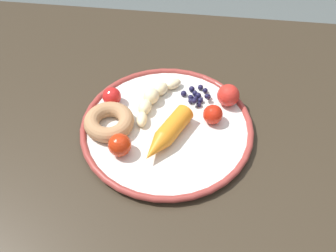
{
  "coord_description": "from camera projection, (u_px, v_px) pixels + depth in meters",
  "views": [
    {
      "loc": [
        0.06,
        -0.48,
        1.26
      ],
      "look_at": [
        0.0,
        -0.04,
        0.74
      ],
      "focal_mm": 39.45,
      "sensor_mm": 36.0,
      "label": 1
    }
  ],
  "objects": [
    {
      "name": "dining_table",
      "position": [
        169.0,
        145.0,
        0.79
      ],
      "size": [
        1.18,
        0.71,
        0.73
      ],
      "color": "#342A1D",
      "rests_on": "ground_plane"
    },
    {
      "name": "plate",
      "position": [
        168.0,
        127.0,
        0.68
      ],
      "size": [
        0.32,
        0.32,
        0.02
      ],
      "color": "silver",
      "rests_on": "dining_table"
    },
    {
      "name": "banana",
      "position": [
        154.0,
        98.0,
        0.71
      ],
      "size": [
        0.08,
        0.14,
        0.03
      ],
      "color": "beige",
      "rests_on": "plate"
    },
    {
      "name": "carrot_orange",
      "position": [
        167.0,
        134.0,
        0.65
      ],
      "size": [
        0.09,
        0.13,
        0.03
      ],
      "color": "orange",
      "rests_on": "plate"
    },
    {
      "name": "donut",
      "position": [
        109.0,
        122.0,
        0.67
      ],
      "size": [
        0.1,
        0.1,
        0.03
      ],
      "primitive_type": "torus",
      "rotation": [
        0.0,
        0.0,
        1.52
      ],
      "color": "#B07F54",
      "rests_on": "plate"
    },
    {
      "name": "blueberry_pile",
      "position": [
        197.0,
        96.0,
        0.72
      ],
      "size": [
        0.06,
        0.06,
        0.02
      ],
      "color": "#191638",
      "rests_on": "plate"
    },
    {
      "name": "tomato_near",
      "position": [
        213.0,
        114.0,
        0.67
      ],
      "size": [
        0.04,
        0.04,
        0.04
      ],
      "primitive_type": "sphere",
      "color": "red",
      "rests_on": "plate"
    },
    {
      "name": "tomato_mid",
      "position": [
        112.0,
        96.0,
        0.71
      ],
      "size": [
        0.04,
        0.04,
        0.04
      ],
      "primitive_type": "sphere",
      "color": "red",
      "rests_on": "plate"
    },
    {
      "name": "tomato_far",
      "position": [
        228.0,
        95.0,
        0.7
      ],
      "size": [
        0.04,
        0.04,
        0.04
      ],
      "primitive_type": "sphere",
      "color": "red",
      "rests_on": "plate"
    },
    {
      "name": "tomato_extra",
      "position": [
        120.0,
        145.0,
        0.63
      ],
      "size": [
        0.04,
        0.04,
        0.04
      ],
      "primitive_type": "sphere",
      "color": "red",
      "rests_on": "plate"
    }
  ]
}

